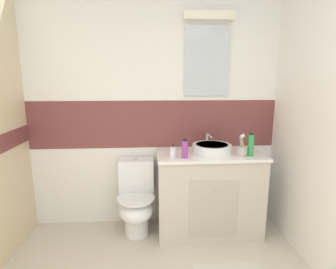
# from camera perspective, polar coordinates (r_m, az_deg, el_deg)

# --- Properties ---
(wall_back_tiled) EXTENTS (3.20, 0.20, 2.50)m
(wall_back_tiled) POSITION_cam_1_polar(r_m,az_deg,el_deg) (2.86, -2.89, 5.49)
(wall_back_tiled) COLOR white
(wall_back_tiled) RESTS_ON ground_plane
(vanity_cabinet) EXTENTS (1.05, 0.54, 0.85)m
(vanity_cabinet) POSITION_cam_1_polar(r_m,az_deg,el_deg) (2.85, 8.58, -12.10)
(vanity_cabinet) COLOR beige
(vanity_cabinet) RESTS_ON ground_plane
(sink_basin) EXTENTS (0.39, 0.43, 0.16)m
(sink_basin) POSITION_cam_1_polar(r_m,az_deg,el_deg) (2.71, 9.30, -2.83)
(sink_basin) COLOR white
(sink_basin) RESTS_ON vanity_cabinet
(toilet) EXTENTS (0.37, 0.50, 0.77)m
(toilet) POSITION_cam_1_polar(r_m,az_deg,el_deg) (2.83, -6.76, -13.75)
(toilet) COLOR white
(toilet) RESTS_ON ground_plane
(toothbrush_cup) EXTENTS (0.08, 0.08, 0.23)m
(toothbrush_cup) POSITION_cam_1_polar(r_m,az_deg,el_deg) (2.61, 15.43, -3.36)
(toothbrush_cup) COLOR #B2ADA3
(toothbrush_cup) RESTS_ON vanity_cabinet
(soap_dispenser) EXTENTS (0.05, 0.05, 0.14)m
(soap_dispenser) POSITION_cam_1_polar(r_m,az_deg,el_deg) (2.49, 1.08, -3.79)
(soap_dispenser) COLOR white
(soap_dispenser) RESTS_ON vanity_cabinet
(mouthwash_bottle) EXTENTS (0.06, 0.06, 0.18)m
(mouthwash_bottle) POSITION_cam_1_polar(r_m,az_deg,el_deg) (2.48, 3.60, -3.07)
(mouthwash_bottle) COLOR #993F99
(mouthwash_bottle) RESTS_ON vanity_cabinet
(shampoo_bottle_tall) EXTENTS (0.06, 0.06, 0.22)m
(shampoo_bottle_tall) POSITION_cam_1_polar(r_m,az_deg,el_deg) (2.65, 17.22, -2.13)
(shampoo_bottle_tall) COLOR green
(shampoo_bottle_tall) RESTS_ON vanity_cabinet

